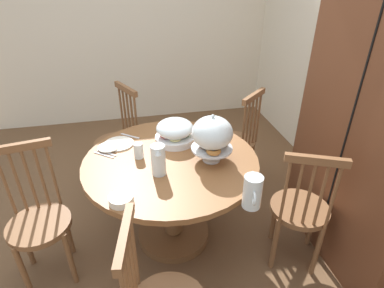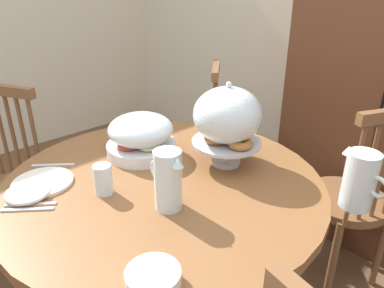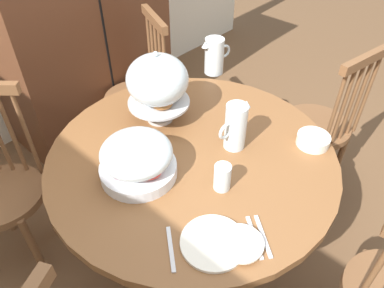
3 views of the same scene
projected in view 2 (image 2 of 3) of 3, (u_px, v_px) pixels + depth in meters
dining_table at (165, 224)px, 1.47m from camera, size 1.21×1.21×0.74m
windsor_chair_near_window at (349, 202)px, 1.74m from camera, size 0.44×0.44×0.97m
windsor_chair_by_cabinet at (193, 146)px, 2.32m from camera, size 0.47×0.47×0.97m
windsor_chair_facing_door at (3, 193)px, 1.82m from camera, size 0.45×0.44×0.97m
pastry_stand_with_dome at (228, 118)px, 1.41m from camera, size 0.28×0.28×0.34m
fruit_platter_covered at (141, 136)px, 1.54m from camera, size 0.30×0.30×0.18m
orange_juice_pitcher at (359, 183)px, 1.18m from camera, size 0.19×0.10×0.20m
milk_pitcher at (168, 182)px, 1.17m from camera, size 0.17×0.09×0.21m
china_plate_large at (43, 182)px, 1.35m from camera, size 0.22×0.22×0.01m
china_plate_small at (28, 192)px, 1.26m from camera, size 0.15×0.15×0.01m
cereal_bowl at (153, 278)px, 0.90m from camera, size 0.14×0.14×0.04m
drinking_glass at (103, 179)px, 1.27m from camera, size 0.06×0.06×0.11m
table_knife at (30, 204)px, 1.22m from camera, size 0.12×0.14×0.01m
dinner_fork at (27, 209)px, 1.19m from camera, size 0.12×0.14×0.01m
soup_spoon at (53, 165)px, 1.48m from camera, size 0.12×0.14×0.01m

